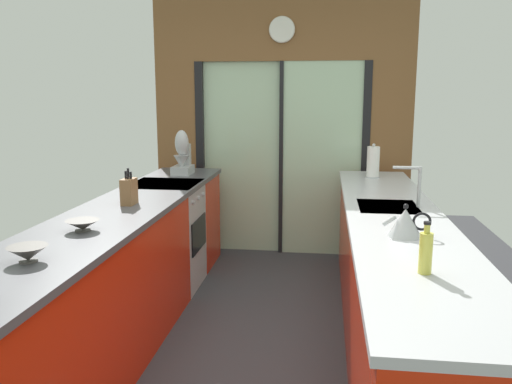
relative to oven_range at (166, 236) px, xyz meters
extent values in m
cube|color=#38383D|center=(0.91, -0.65, -0.47)|extent=(5.04, 7.60, 0.02)
cube|color=brown|center=(0.91, 1.15, 1.89)|extent=(2.64, 0.08, 0.70)
cube|color=#B2D1AD|center=(0.49, 1.17, 0.54)|extent=(0.80, 0.02, 2.00)
cube|color=#B2D1AD|center=(1.33, 1.13, 0.54)|extent=(0.80, 0.02, 2.00)
cube|color=black|center=(0.05, 1.15, 0.54)|extent=(0.08, 0.10, 2.00)
cube|color=black|center=(1.77, 1.15, 0.54)|extent=(0.08, 0.10, 2.00)
cube|color=black|center=(0.91, 1.15, 0.54)|extent=(0.04, 0.10, 2.00)
cube|color=brown|center=(-0.20, 1.15, 0.54)|extent=(0.42, 0.08, 2.00)
cube|color=brown|center=(2.02, 1.15, 0.54)|extent=(0.42, 0.08, 2.00)
cylinder|color=white|center=(0.91, 1.09, 1.84)|extent=(0.24, 0.03, 0.24)
torus|color=beige|center=(0.91, 1.09, 1.84)|extent=(0.26, 0.02, 0.26)
cube|color=red|center=(0.00, -1.57, -0.02)|extent=(0.58, 2.55, 0.88)
cube|color=red|center=(0.00, 0.63, -0.02)|extent=(0.58, 0.65, 0.88)
cube|color=#4C4C51|center=(0.00, -0.95, 0.44)|extent=(0.62, 3.80, 0.04)
cube|color=red|center=(1.82, -0.95, -0.02)|extent=(0.58, 3.80, 0.88)
cube|color=#BCBCC1|center=(1.82, -0.95, 0.44)|extent=(0.62, 3.80, 0.04)
cube|color=#B7BABC|center=(1.80, -0.70, 0.44)|extent=(0.40, 0.48, 0.05)
cylinder|color=#B7BABC|center=(2.00, -0.70, 0.60)|extent=(0.02, 0.02, 0.28)
cylinder|color=#B7BABC|center=(1.91, -0.70, 0.73)|extent=(0.18, 0.02, 0.02)
cube|color=#B7BABC|center=(0.00, 0.00, -0.02)|extent=(0.58, 0.60, 0.88)
cube|color=black|center=(0.29, 0.00, 0.02)|extent=(0.01, 0.48, 0.28)
cube|color=black|center=(0.00, 0.00, 0.45)|extent=(0.58, 0.60, 0.03)
cylinder|color=#B7BABC|center=(0.30, -0.18, 0.34)|extent=(0.02, 0.04, 0.04)
cylinder|color=#B7BABC|center=(0.30, 0.00, 0.34)|extent=(0.02, 0.04, 0.04)
cylinder|color=#B7BABC|center=(0.30, 0.18, 0.34)|extent=(0.02, 0.04, 0.04)
cylinder|color=#514C47|center=(0.02, -2.15, 0.47)|extent=(0.08, 0.08, 0.01)
cone|color=#514C47|center=(0.02, -2.15, 0.51)|extent=(0.18, 0.18, 0.07)
cylinder|color=#514C47|center=(0.02, -1.60, 0.47)|extent=(0.09, 0.09, 0.01)
cone|color=#514C47|center=(0.02, -1.60, 0.50)|extent=(0.19, 0.19, 0.05)
cube|color=brown|center=(0.02, -0.87, 0.56)|extent=(0.08, 0.14, 0.18)
cylinder|color=black|center=(0.00, -0.87, 0.67)|extent=(0.02, 0.02, 0.06)
cylinder|color=black|center=(0.02, -0.87, 0.68)|extent=(0.02, 0.02, 0.08)
cylinder|color=black|center=(0.04, -0.87, 0.67)|extent=(0.02, 0.02, 0.06)
cube|color=#B7BABC|center=(0.02, 0.53, 0.50)|extent=(0.17, 0.26, 0.08)
cube|color=#B7BABC|center=(0.02, 0.63, 0.64)|extent=(0.10, 0.08, 0.20)
ellipsoid|color=#B7BABC|center=(0.02, 0.52, 0.76)|extent=(0.13, 0.12, 0.24)
cone|color=#B7BABC|center=(0.02, 0.50, 0.58)|extent=(0.15, 0.15, 0.13)
cone|color=#B7BABC|center=(1.80, -1.48, 0.54)|extent=(0.18, 0.18, 0.16)
sphere|color=black|center=(1.80, -1.48, 0.63)|extent=(0.03, 0.03, 0.03)
cylinder|color=#B7BABC|center=(1.72, -1.48, 0.55)|extent=(0.08, 0.02, 0.07)
torus|color=black|center=(1.89, -1.48, 0.55)|extent=(0.10, 0.01, 0.10)
cylinder|color=#D1CC4C|center=(1.80, -2.08, 0.55)|extent=(0.06, 0.06, 0.18)
cylinder|color=#D1CC4C|center=(1.80, -2.08, 0.66)|extent=(0.03, 0.03, 0.04)
cylinder|color=black|center=(1.80, -2.08, 0.69)|extent=(0.03, 0.03, 0.01)
cylinder|color=#B7BABC|center=(1.80, 0.55, 0.47)|extent=(0.13, 0.13, 0.01)
cylinder|color=white|center=(1.80, 0.55, 0.61)|extent=(0.11, 0.11, 0.27)
sphere|color=#B7BABC|center=(1.80, 0.55, 0.76)|extent=(0.03, 0.03, 0.03)
camera|label=1|loc=(1.36, -4.32, 1.23)|focal=37.06mm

